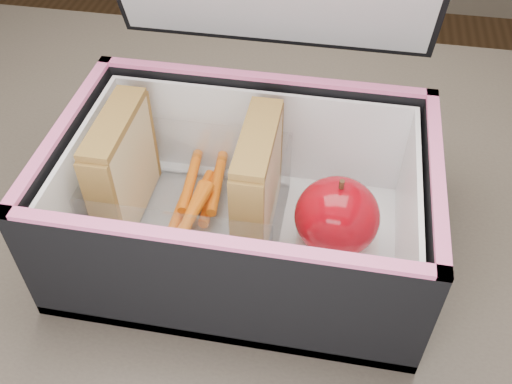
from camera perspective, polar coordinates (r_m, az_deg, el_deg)
kitchen_table at (r=0.63m, az=1.75°, el=-9.80°), size 1.20×0.80×0.75m
lunch_bag at (r=0.50m, az=-1.22°, el=0.17°), size 0.32×0.29×0.32m
plastic_tub at (r=0.53m, az=-6.50°, el=-0.08°), size 0.17×0.12×0.07m
sandwich_left at (r=0.54m, az=-13.17°, el=2.44°), size 0.03×0.10×0.11m
sandwich_right at (r=0.51m, az=0.16°, el=0.90°), size 0.03×0.10×0.11m
carrot_sticks at (r=0.55m, az=-5.96°, el=-0.90°), size 0.04×0.14×0.03m
paper_napkin at (r=0.54m, az=8.09°, el=-4.86°), size 0.08×0.08×0.01m
red_apple at (r=0.50m, az=8.09°, el=-2.45°), size 0.08×0.08×0.08m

